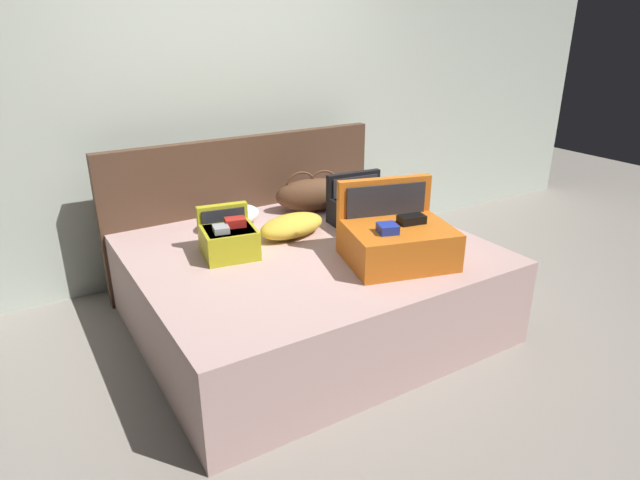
{
  "coord_description": "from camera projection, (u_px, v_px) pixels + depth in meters",
  "views": [
    {
      "loc": [
        -1.58,
        -2.3,
        1.87
      ],
      "look_at": [
        0.0,
        0.27,
        0.64
      ],
      "focal_mm": 30.64,
      "sensor_mm": 36.0,
      "label": 1
    }
  ],
  "objects": [
    {
      "name": "headboard",
      "position": [
        246.0,
        208.0,
        4.13
      ],
      "size": [
        2.13,
        0.08,
        1.08
      ],
      "primitive_type": "cube",
      "color": "#4C3323",
      "rests_on": "ground"
    },
    {
      "name": "pillow_near_headboard",
      "position": [
        230.0,
        217.0,
        3.71
      ],
      "size": [
        0.48,
        0.34,
        0.15
      ],
      "primitive_type": "ellipsoid",
      "rotation": [
        0.0,
        0.0,
        0.16
      ],
      "color": "white",
      "rests_on": "bed"
    },
    {
      "name": "duffel_bag",
      "position": [
        313.0,
        194.0,
        4.01
      ],
      "size": [
        0.59,
        0.39,
        0.31
      ],
      "rotation": [
        0.0,
        0.0,
        -0.31
      ],
      "color": "brown",
      "rests_on": "bed"
    },
    {
      "name": "hard_case_medium",
      "position": [
        365.0,
        210.0,
        3.73
      ],
      "size": [
        0.44,
        0.42,
        0.34
      ],
      "rotation": [
        0.0,
        0.0,
        -0.09
      ],
      "color": "black",
      "rests_on": "bed"
    },
    {
      "name": "pillow_center_head",
      "position": [
        292.0,
        226.0,
        3.56
      ],
      "size": [
        0.51,
        0.33,
        0.15
      ],
      "primitive_type": "ellipsoid",
      "rotation": [
        0.0,
        0.0,
        0.16
      ],
      "color": "gold",
      "rests_on": "bed"
    },
    {
      "name": "back_wall",
      "position": [
        224.0,
        100.0,
        4.1
      ],
      "size": [
        8.0,
        0.1,
        2.6
      ],
      "primitive_type": "cube",
      "color": "#B7C1B2",
      "rests_on": "ground"
    },
    {
      "name": "hard_case_large",
      "position": [
        397.0,
        238.0,
        3.17
      ],
      "size": [
        0.7,
        0.64,
        0.45
      ],
      "rotation": [
        0.0,
        0.0,
        -0.27
      ],
      "color": "#D16619",
      "rests_on": "bed"
    },
    {
      "name": "hard_case_small",
      "position": [
        229.0,
        238.0,
        3.27
      ],
      "size": [
        0.36,
        0.37,
        0.28
      ],
      "rotation": [
        0.0,
        0.0,
        -0.16
      ],
      "color": "gold",
      "rests_on": "bed"
    },
    {
      "name": "ground_plane",
      "position": [
        343.0,
        353.0,
        3.29
      ],
      "size": [
        12.0,
        12.0,
        0.0
      ],
      "primitive_type": "plane",
      "color": "gray"
    },
    {
      "name": "bed",
      "position": [
        309.0,
        287.0,
        3.5
      ],
      "size": [
        2.08,
        1.78,
        0.54
      ],
      "primitive_type": "cube",
      "color": "#BC9993",
      "rests_on": "ground"
    }
  ]
}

